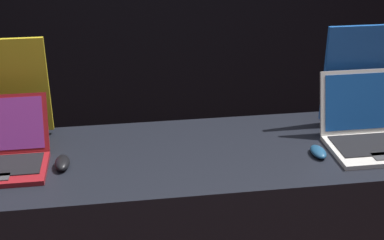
{
  "coord_description": "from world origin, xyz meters",
  "views": [
    {
      "loc": [
        -0.28,
        -1.62,
        2.06
      ],
      "look_at": [
        0.01,
        0.33,
        1.15
      ],
      "focal_mm": 50.0,
      "sensor_mm": 36.0,
      "label": 1
    }
  ],
  "objects": [
    {
      "name": "promo_stand_back",
      "position": [
        0.77,
        0.52,
        1.22
      ],
      "size": [
        0.28,
        0.07,
        0.46
      ],
      "color": "black",
      "rests_on": "display_counter"
    },
    {
      "name": "promo_stand_front",
      "position": [
        -0.76,
        0.59,
        1.21
      ],
      "size": [
        0.36,
        0.07,
        0.44
      ],
      "color": "black",
      "rests_on": "display_counter"
    },
    {
      "name": "mouse_front",
      "position": [
        -0.52,
        0.28,
        1.02
      ],
      "size": [
        0.06,
        0.12,
        0.04
      ],
      "color": "black",
      "rests_on": "display_counter"
    },
    {
      "name": "mouse_back",
      "position": [
        0.52,
        0.23,
        1.01
      ],
      "size": [
        0.06,
        0.11,
        0.03
      ],
      "color": "navy",
      "rests_on": "display_counter"
    },
    {
      "name": "laptop_back",
      "position": [
        0.77,
        0.3,
        1.06
      ],
      "size": [
        0.38,
        0.36,
        0.29
      ],
      "color": "silver",
      "rests_on": "display_counter"
    },
    {
      "name": "laptop_front",
      "position": [
        -0.76,
        0.34,
        1.06
      ],
      "size": [
        0.36,
        0.34,
        0.25
      ],
      "color": "maroon",
      "rests_on": "display_counter"
    }
  ]
}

